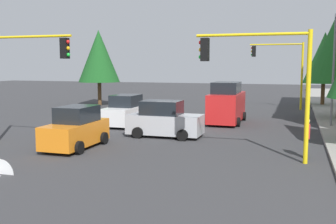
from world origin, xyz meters
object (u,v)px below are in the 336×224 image
at_px(traffic_signal_near_right, 24,66).
at_px(tree_roadside_far, 324,58).
at_px(delivery_van_red, 227,104).
at_px(car_white, 125,112).
at_px(traffic_signal_near_left, 260,69).
at_px(street_lamp_curbside, 335,58).
at_px(traffic_signal_far_left, 281,62).
at_px(tree_opposite_side, 99,56).
at_px(car_orange, 76,129).
at_px(car_silver, 164,120).
at_px(pedestrian_crossing, 307,137).

height_order(traffic_signal_near_right, tree_roadside_far, tree_roadside_far).
relative_size(delivery_van_red, car_white, 1.23).
distance_m(traffic_signal_near_left, street_lamp_curbside, 10.27).
bearing_deg(traffic_signal_near_right, street_lamp_curbside, 122.90).
bearing_deg(traffic_signal_near_right, traffic_signal_near_left, 90.00).
xyz_separation_m(traffic_signal_far_left, traffic_signal_near_right, (20.00, -11.38, -0.27)).
relative_size(street_lamp_curbside, tree_opposite_side, 0.97).
xyz_separation_m(traffic_signal_near_left, street_lamp_curbside, (-9.61, 3.57, 0.59)).
bearing_deg(car_orange, traffic_signal_near_left, 90.67).
height_order(tree_roadside_far, car_silver, tree_roadside_far).
distance_m(tree_roadside_far, tree_opposite_side, 21.36).
height_order(traffic_signal_near_left, delivery_van_red, traffic_signal_near_left).
xyz_separation_m(car_silver, car_orange, (4.10, -3.06, -0.00)).
distance_m(tree_opposite_side, pedestrian_crossing, 25.45).
bearing_deg(tree_roadside_far, car_white, -37.51).
bearing_deg(street_lamp_curbside, car_silver, -57.95).
distance_m(traffic_signal_near_right, car_orange, 4.09).
bearing_deg(pedestrian_crossing, car_orange, -84.00).
bearing_deg(delivery_van_red, tree_opposite_side, -119.88).
height_order(car_silver, car_orange, same).
xyz_separation_m(street_lamp_curbside, delivery_van_red, (-0.56, -6.58, -3.07)).
distance_m(traffic_signal_near_right, tree_roadside_far, 28.39).
xyz_separation_m(street_lamp_curbside, car_orange, (9.71, -12.02, -3.45)).
distance_m(street_lamp_curbside, tree_roadside_far, 14.39).
relative_size(street_lamp_curbside, car_orange, 1.82).
distance_m(traffic_signal_near_left, car_orange, 8.93).
bearing_deg(pedestrian_crossing, traffic_signal_far_left, -174.51).
bearing_deg(pedestrian_crossing, traffic_signal_near_left, -62.65).
bearing_deg(car_orange, traffic_signal_far_left, 156.98).
height_order(traffic_signal_far_left, pedestrian_crossing, traffic_signal_far_left).
relative_size(traffic_signal_near_right, car_orange, 1.41).
height_order(traffic_signal_near_right, car_white, traffic_signal_near_right).
relative_size(traffic_signal_far_left, traffic_signal_near_left, 1.10).
relative_size(traffic_signal_far_left, tree_roadside_far, 0.84).
height_order(traffic_signal_far_left, street_lamp_curbside, street_lamp_curbside).
bearing_deg(car_white, street_lamp_curbside, 101.21).
relative_size(car_white, car_orange, 1.01).
bearing_deg(pedestrian_crossing, delivery_van_red, -151.79).
height_order(traffic_signal_near_right, delivery_van_red, traffic_signal_near_right).
height_order(car_white, car_silver, same).
xyz_separation_m(tree_roadside_far, tree_opposite_side, (6.00, -20.50, 0.16)).
bearing_deg(pedestrian_crossing, tree_opposite_side, -132.52).
xyz_separation_m(tree_opposite_side, pedestrian_crossing, (17.01, 18.55, -3.81)).
height_order(tree_roadside_far, tree_opposite_side, tree_opposite_side).
xyz_separation_m(traffic_signal_far_left, pedestrian_crossing, (19.01, 1.83, -3.21)).
bearing_deg(tree_opposite_side, tree_roadside_far, 106.31).
bearing_deg(street_lamp_curbside, tree_opposite_side, -112.55).
relative_size(car_silver, car_orange, 1.05).
bearing_deg(pedestrian_crossing, tree_roadside_far, 175.15).
xyz_separation_m(traffic_signal_far_left, tree_opposite_side, (2.00, -16.72, 0.60)).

